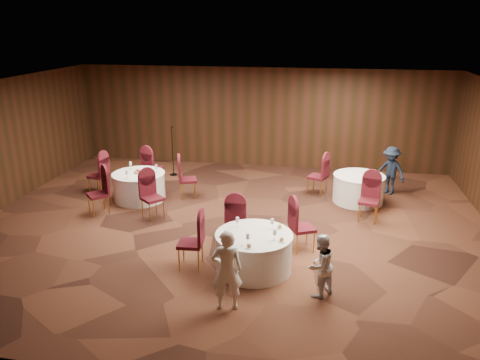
% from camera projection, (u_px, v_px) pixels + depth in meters
% --- Properties ---
extents(ground, '(12.00, 12.00, 0.00)m').
position_uv_depth(ground, '(230.00, 227.00, 10.96)').
color(ground, black).
rests_on(ground, ground).
extents(room_shell, '(12.00, 12.00, 12.00)m').
position_uv_depth(room_shell, '(230.00, 145.00, 10.33)').
color(room_shell, silver).
rests_on(room_shell, ground).
extents(table_main, '(1.49, 1.49, 0.74)m').
position_uv_depth(table_main, '(254.00, 252.00, 8.97)').
color(table_main, silver).
rests_on(table_main, ground).
extents(table_left, '(1.39, 1.39, 0.74)m').
position_uv_depth(table_left, '(139.00, 186.00, 12.52)').
color(table_left, silver).
rests_on(table_left, ground).
extents(table_right, '(1.34, 1.34, 0.74)m').
position_uv_depth(table_right, '(358.00, 188.00, 12.36)').
color(table_right, silver).
rests_on(table_right, ground).
extents(chairs_main, '(2.72, 1.74, 1.00)m').
position_uv_depth(chairs_main, '(244.00, 230.00, 9.60)').
color(chairs_main, '#3D0C12').
rests_on(chairs_main, ground).
extents(chairs_left, '(3.19, 3.05, 1.00)m').
position_uv_depth(chairs_left, '(138.00, 182.00, 12.45)').
color(chairs_left, '#3D0C12').
rests_on(chairs_left, ground).
extents(chairs_right, '(1.90, 2.32, 1.00)m').
position_uv_depth(chairs_right, '(341.00, 188.00, 12.03)').
color(chairs_right, '#3D0C12').
rests_on(chairs_right, ground).
extents(tabletop_main, '(1.02, 1.06, 0.22)m').
position_uv_depth(tabletop_main, '(264.00, 232.00, 8.71)').
color(tabletop_main, silver).
rests_on(tabletop_main, table_main).
extents(tabletop_left, '(0.87, 0.83, 0.22)m').
position_uv_depth(tabletop_left, '(138.00, 170.00, 12.37)').
color(tabletop_left, silver).
rests_on(tabletop_left, table_left).
extents(tabletop_right, '(0.08, 0.08, 0.22)m').
position_uv_depth(tabletop_right, '(367.00, 173.00, 11.94)').
color(tabletop_right, silver).
rests_on(tabletop_right, table_right).
extents(mic_stand, '(0.24, 0.24, 1.54)m').
position_uv_depth(mic_stand, '(173.00, 161.00, 14.50)').
color(mic_stand, black).
rests_on(mic_stand, ground).
extents(woman_a, '(0.59, 0.46, 1.42)m').
position_uv_depth(woman_a, '(227.00, 270.00, 7.64)').
color(woman_a, silver).
rests_on(woman_a, ground).
extents(woman_b, '(0.70, 0.71, 1.16)m').
position_uv_depth(woman_b, '(320.00, 265.00, 8.05)').
color(woman_b, silver).
rests_on(woman_b, ground).
extents(man_c, '(0.99, 0.92, 1.34)m').
position_uv_depth(man_c, '(391.00, 170.00, 12.86)').
color(man_c, black).
rests_on(man_c, ground).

